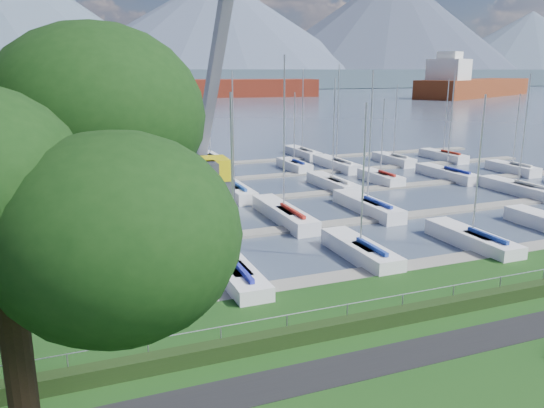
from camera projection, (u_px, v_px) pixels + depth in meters
name	position (u px, v px, depth m)	size (l,w,h in m)	color
path	(403.00, 356.00, 22.08)	(160.00, 2.00, 0.04)	black
water	(88.00, 95.00, 259.58)	(800.00, 540.00, 0.20)	#444F63
hedge	(370.00, 321.00, 24.34)	(80.00, 0.70, 0.70)	black
fence	(366.00, 301.00, 24.50)	(0.04, 0.04, 80.00)	gray
foothill	(81.00, 80.00, 321.20)	(900.00, 80.00, 12.00)	#425461
mountains	(83.00, 20.00, 381.17)	(1190.00, 360.00, 115.00)	#414B5F
docks	(216.00, 203.00, 48.31)	(90.00, 41.60, 0.25)	slate
crane	(213.00, 143.00, 46.65)	(5.16, 13.30, 22.35)	slate
cargo_ship_mid	(192.00, 89.00, 237.42)	(106.05, 33.52, 21.50)	maroon
cargo_ship_east	(473.00, 88.00, 241.81)	(87.73, 55.88, 21.50)	maroon
sailboat_fleet	(188.00, 139.00, 49.35)	(75.89, 49.79, 13.25)	navy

